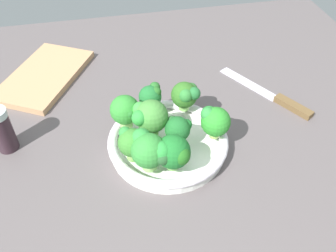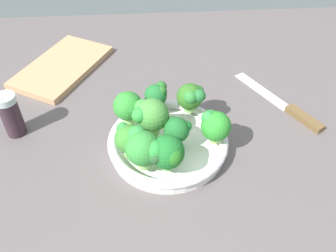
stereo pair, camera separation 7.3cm
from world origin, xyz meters
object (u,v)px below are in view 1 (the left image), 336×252
pepper_shaker (2,130)px  bowl (168,143)px  cutting_board (44,76)px  broccoli_floret_2 (149,116)px  broccoli_floret_4 (177,128)px  knife (276,98)px  broccoli_floret_1 (133,142)px  broccoli_floret_5 (186,95)px  broccoli_floret_8 (151,96)px  broccoli_floret_7 (126,111)px  broccoli_floret_6 (173,153)px  broccoli_floret_3 (150,150)px  broccoli_floret_0 (214,120)px

pepper_shaker → bowl: bearing=77.6°
cutting_board → broccoli_floret_2: bearing=37.5°
broccoli_floret_2 → pepper_shaker: 30.07cm
broccoli_floret_4 → knife: 30.55cm
broccoli_floret_1 → broccoli_floret_5: same height
broccoli_floret_5 → broccoli_floret_8: 7.50cm
broccoli_floret_4 → broccoli_floret_7: (-6.15, -9.34, 1.08)cm
broccoli_floret_6 → knife: 35.83cm
broccoli_floret_2 → broccoli_floret_3: 8.69cm
broccoli_floret_4 → pepper_shaker: 35.44cm
broccoli_floret_1 → broccoli_floret_3: broccoli_floret_3 is taller
broccoli_floret_4 → cutting_board: 43.18cm
knife → broccoli_floret_5: bearing=-83.3°
bowl → cutting_board: (-31.19, -26.16, -0.97)cm
bowl → broccoli_floret_5: bearing=144.6°
broccoli_floret_4 → broccoli_floret_7: size_ratio=0.77×
broccoli_floret_7 → cutting_board: 32.94cm
broccoli_floret_5 → broccoli_floret_7: bearing=-77.3°
broccoli_floret_1 → knife: 39.91cm
bowl → broccoli_floret_4: size_ratio=4.27×
cutting_board → pepper_shaker: pepper_shaker is taller
broccoli_floret_5 → broccoli_floret_8: bearing=-101.1°
broccoli_floret_2 → broccoli_floret_7: bearing=-127.4°
broccoli_floret_6 → cutting_board: size_ratio=0.27×
bowl → broccoli_floret_3: 10.62cm
pepper_shaker → broccoli_floret_5: bearing=90.9°
broccoli_floret_6 → bowl: bearing=175.0°
broccoli_floret_7 → knife: bearing=98.9°
knife → cutting_board: 58.93cm
broccoli_floret_0 → broccoli_floret_7: broccoli_floret_7 is taller
broccoli_floret_5 → pepper_shaker: size_ratio=0.66×
broccoli_floret_8 → cutting_board: broccoli_floret_8 is taller
broccoli_floret_7 → broccoli_floret_8: (-4.43, 5.91, -0.71)cm
broccoli_floret_0 → broccoli_floret_2: 12.78cm
broccoli_floret_2 → knife: broccoli_floret_2 is taller
bowl → broccoli_floret_5: 11.12cm
broccoli_floret_5 → broccoli_floret_8: broccoli_floret_5 is taller
broccoli_floret_5 → broccoli_floret_1: bearing=-47.5°
bowl → broccoli_floret_2: (-1.50, -3.41, 6.56)cm
broccoli_floret_0 → pepper_shaker: size_ratio=0.69×
broccoli_floret_7 → broccoli_floret_1: bearing=2.0°
broccoli_floret_2 → knife: size_ratio=0.34×
broccoli_floret_3 → knife: size_ratio=0.32×
broccoli_floret_2 → broccoli_floret_8: bearing=168.4°
broccoli_floret_2 → broccoli_floret_7: size_ratio=1.09×
broccoli_floret_7 → pepper_shaker: bearing=-95.5°
bowl → broccoli_floret_1: bearing=-61.2°
broccoli_floret_0 → broccoli_floret_7: 17.86cm
broccoli_floret_4 → broccoli_floret_1: bearing=-73.2°
broccoli_floret_5 → broccoli_floret_4: bearing=-23.3°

